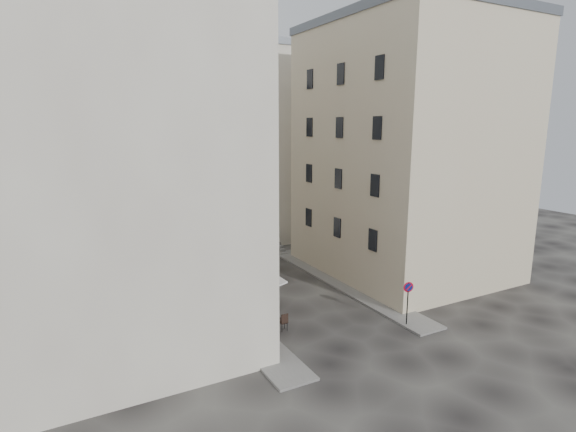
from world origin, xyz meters
TOP-DOWN VIEW (x-y plane):
  - ground at (0.00, 0.00)m, footprint 90.00×90.00m
  - sidewalk_left at (-4.50, 4.00)m, footprint 2.00×22.00m
  - sidewalk_right at (4.50, 3.00)m, footprint 2.00×18.00m
  - building_left at (-10.50, 3.00)m, footprint 12.20×16.20m
  - building_right at (10.50, 3.50)m, footprint 12.20×14.20m
  - building_back at (-1.00, 19.00)m, footprint 18.20×10.20m
  - cafe_storefront at (-4.32, 1.00)m, footprint 1.74×7.30m
  - stone_steps at (0.00, 12.57)m, footprint 9.00×3.15m
  - bollard_near at (-3.25, -1.00)m, footprint 0.12×0.12m
  - bollard_mid at (-3.25, 2.50)m, footprint 0.12×0.12m
  - bollard_far at (-3.25, 6.00)m, footprint 0.12×0.12m
  - no_parking_sign at (3.77, -4.61)m, footprint 0.58×0.21m
  - bistro_table_a at (-3.16, -1.78)m, footprint 1.41×0.66m
  - bistro_table_b at (-2.96, 0.38)m, footprint 1.38×0.65m
  - bistro_table_c at (-2.91, 1.14)m, footprint 1.28×0.60m
  - bistro_table_d at (-2.50, 3.02)m, footprint 1.20×0.56m
  - bistro_table_e at (-3.23, 4.89)m, footprint 1.20×0.56m
  - pedestrian at (-2.27, 2.49)m, footprint 0.72×0.60m

SIDE VIEW (x-z plane):
  - ground at x=0.00m, z-range 0.00..0.00m
  - sidewalk_left at x=-4.50m, z-range 0.00..0.12m
  - sidewalk_right at x=4.50m, z-range 0.00..0.12m
  - stone_steps at x=0.00m, z-range 0.00..0.80m
  - bistro_table_e at x=-3.23m, z-range 0.01..0.85m
  - bistro_table_d at x=-2.50m, z-range 0.01..0.85m
  - bistro_table_c at x=-2.91m, z-range 0.01..0.91m
  - bistro_table_b at x=-2.96m, z-range 0.01..0.98m
  - bistro_table_a at x=-3.16m, z-range 0.01..1.00m
  - bollard_near at x=-3.25m, z-range 0.04..1.02m
  - bollard_mid at x=-3.25m, z-range 0.04..1.02m
  - bollard_far at x=-3.25m, z-range 0.04..1.02m
  - pedestrian at x=-2.27m, z-range 0.00..1.70m
  - no_parking_sign at x=3.77m, z-range 0.55..3.18m
  - cafe_storefront at x=-4.32m, z-range 0.13..3.63m
  - building_right at x=10.50m, z-range 0.01..18.61m
  - building_back at x=-1.00m, z-range 0.01..18.61m
  - building_left at x=-10.50m, z-range 0.01..20.61m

